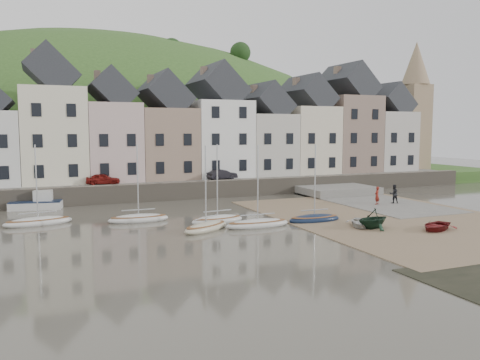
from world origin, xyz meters
name	(u,v)px	position (x,y,z in m)	size (l,w,h in m)	color
ground	(271,229)	(0.00, 0.00, 0.00)	(160.00, 160.00, 0.00)	#4D493D
quay_land	(165,178)	(0.00, 32.00, 0.75)	(90.00, 30.00, 1.50)	#325221
quay_street	(190,180)	(0.00, 20.50, 1.55)	(70.00, 7.00, 0.10)	slate
seawall	(200,190)	(0.00, 17.00, 0.90)	(70.00, 1.20, 1.80)	slate
beach	(392,218)	(11.00, 0.00, 0.03)	(18.00, 26.00, 0.06)	#7E694D
slipway	(371,201)	(15.00, 8.00, 0.06)	(8.00, 18.00, 0.12)	slate
hillside	(103,266)	(-5.00, 60.00, -17.99)	(134.40, 84.00, 84.00)	#325221
townhouse_terrace	(195,128)	(1.76, 24.00, 7.32)	(61.05, 8.00, 13.93)	silver
church_spire	(415,102)	(34.55, 24.00, 11.06)	(4.00, 4.00, 18.00)	#997F60
sailboat_0	(38,221)	(-15.78, 8.10, 0.26)	(5.21, 2.34, 6.32)	silver
sailboat_1	(139,218)	(-8.47, 6.45, 0.26)	(4.78, 1.61, 6.32)	silver
sailboat_2	(206,227)	(-4.65, 1.22, 0.26)	(4.48, 3.54, 6.32)	beige
sailboat_3	(217,220)	(-2.91, 3.57, 0.26)	(4.49, 1.99, 6.32)	silver
sailboat_4	(258,224)	(-0.69, 0.92, 0.26)	(5.05, 1.52, 6.32)	silver
sailboat_5	(314,219)	(4.27, 1.04, 0.26)	(4.44, 1.56, 6.32)	#121F3A
motorboat_2	(38,203)	(-15.76, 16.00, 0.58)	(4.72, 2.53, 1.70)	silver
rowboat_white	(361,222)	(6.28, -2.16, 0.38)	(2.19, 3.07, 0.63)	silver
rowboat_green	(373,218)	(6.70, -3.04, 0.80)	(2.41, 2.79, 1.47)	black
rowboat_red	(436,226)	(10.48, -5.30, 0.39)	(2.26, 3.16, 0.66)	maroon
person_red	(377,196)	(14.02, 5.83, 0.97)	(0.62, 0.41, 1.70)	maroon
person_dark	(394,194)	(16.05, 5.86, 1.02)	(0.87, 0.68, 1.80)	black
car_left	(103,179)	(-9.49, 19.50, 2.17)	(1.35, 3.37, 1.15)	maroon
car_right	(222,175)	(3.47, 19.50, 2.17)	(1.20, 3.45, 1.14)	black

